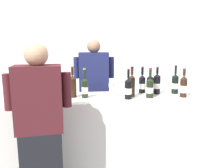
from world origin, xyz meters
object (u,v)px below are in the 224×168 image
Objects in this scene: wine_bottle_7 at (150,85)px; person_guest at (41,139)px; wine_bottle_11 at (50,86)px; wine_glass at (111,86)px; wine_bottle_10 at (128,89)px; wine_bottle_0 at (132,85)px; wine_bottle_5 at (142,84)px; wine_bottle_8 at (85,88)px; wine_bottle_9 at (150,88)px; wine_bottle_3 at (175,84)px; person_server at (94,99)px; wine_bottle_1 at (24,89)px; wine_bottle_2 at (157,84)px; wine_bottle_6 at (73,86)px; wine_bottle_4 at (183,86)px.

wine_bottle_7 is 0.20× the size of person_guest.
wine_glass is (0.70, -0.16, 0.01)m from wine_bottle_11.
person_guest reaches higher than wine_bottle_10.
wine_bottle_0 is 1.05× the size of wine_bottle_5.
wine_bottle_9 is (0.73, -0.07, -0.00)m from wine_bottle_8.
person_server is (-0.97, 0.59, -0.32)m from wine_bottle_3.
wine_bottle_1 reaches higher than wine_bottle_2.
wine_bottle_9 is (-0.37, -0.18, -0.01)m from wine_bottle_3.
wine_bottle_0 is 0.98× the size of wine_bottle_6.
wine_bottle_11 is (-1.52, 0.21, 0.00)m from wine_bottle_4.
wine_glass is at bearing 2.20° from wine_bottle_1.
wine_bottle_0 is 0.23m from wine_bottle_7.
wine_bottle_9 is (0.03, -0.26, -0.00)m from wine_bottle_5.
wine_bottle_11 reaches higher than wine_bottle_0.
person_guest reaches higher than wine_bottle_4.
wine_bottle_8 is 1.00× the size of wine_bottle_9.
wine_bottle_2 is 0.88m from wine_bottle_8.
wine_bottle_1 reaches higher than wine_bottle_7.
wine_bottle_1 is at bearing 179.34° from wine_bottle_4.
wine_bottle_0 reaches higher than wine_bottle_5.
wine_bottle_3 is 0.65m from wine_bottle_10.
wine_bottle_9 is at bearing -51.91° from person_server.
wine_bottle_4 is 0.64m from wine_bottle_10.
person_guest reaches higher than wine_bottle_3.
wine_bottle_10 is (-0.23, -0.29, 0.00)m from wine_bottle_5.
person_guest is (-1.14, -0.65, -0.34)m from wine_bottle_7.
wine_bottle_5 is 0.16m from wine_bottle_7.
wine_bottle_11 is at bearing 172.06° from wine_bottle_4.
person_server is 1.40m from person_guest.
wine_bottle_11 is at bearing 175.59° from wine_bottle_7.
wine_bottle_4 is at bearing -32.55° from wine_bottle_5.
wine_bottle_9 is 1.66× the size of wine_glass.
wine_bottle_5 is 0.20× the size of person_guest.
wine_bottle_1 is 1.01× the size of wine_bottle_9.
wine_bottle_9 is 0.95× the size of wine_bottle_11.
wine_bottle_8 reaches higher than wine_glass.
wine_bottle_9 is (0.19, -0.08, -0.02)m from wine_bottle_0.
wine_bottle_7 is (0.22, 0.03, -0.02)m from wine_bottle_0.
wine_bottle_5 is 0.85m from wine_bottle_6.
person_server is (-0.58, 0.52, -0.31)m from wine_bottle_5.
wine_bottle_8 is at bearing -176.82° from wine_bottle_7.
wine_bottle_6 is at bearing -169.96° from wine_bottle_5.
wine_glass is (-0.40, -0.21, 0.02)m from wine_bottle_5.
wine_bottle_4 is 0.82m from wine_glass.
wine_bottle_4 is 0.50m from wine_bottle_5.
wine_bottle_7 is at bearing -168.59° from wine_bottle_3.
wine_bottle_3 is at bearing 5.53° from wine_bottle_1.
wine_bottle_11 reaches higher than wine_bottle_5.
wine_bottle_11 is 0.84m from person_server.
wine_bottle_2 is 0.32m from wine_bottle_4.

